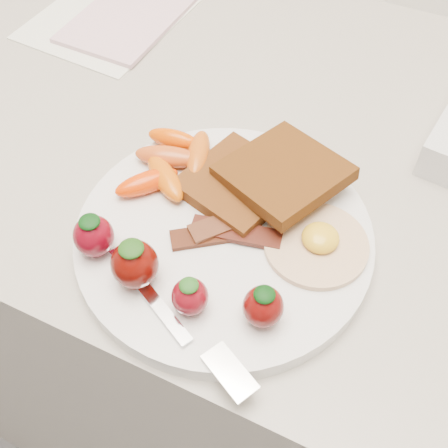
% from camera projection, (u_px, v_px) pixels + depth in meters
% --- Properties ---
extents(counter, '(2.00, 0.60, 0.90)m').
position_uv_depth(counter, '(251.00, 321.00, 0.97)').
color(counter, gray).
rests_on(counter, ground).
extents(plate, '(0.27, 0.27, 0.02)m').
position_uv_depth(plate, '(224.00, 237.00, 0.51)').
color(plate, silver).
rests_on(plate, counter).
extents(toast_lower, '(0.11, 0.11, 0.01)m').
position_uv_depth(toast_lower, '(238.00, 184.00, 0.53)').
color(toast_lower, '#4E2E13').
rests_on(toast_lower, plate).
extents(toast_upper, '(0.13, 0.13, 0.02)m').
position_uv_depth(toast_upper, '(283.00, 173.00, 0.52)').
color(toast_upper, '#381A0A').
rests_on(toast_upper, toast_lower).
extents(fried_egg, '(0.11, 0.11, 0.02)m').
position_uv_depth(fried_egg, '(317.00, 243.00, 0.49)').
color(fried_egg, silver).
rests_on(fried_egg, plate).
extents(bacon_strips, '(0.10, 0.09, 0.01)m').
position_uv_depth(bacon_strips, '(228.00, 229.00, 0.50)').
color(bacon_strips, black).
rests_on(bacon_strips, plate).
extents(baby_carrots, '(0.08, 0.12, 0.02)m').
position_uv_depth(baby_carrots, '(170.00, 163.00, 0.54)').
color(baby_carrots, '#BD4A17').
rests_on(baby_carrots, plate).
extents(strawberries, '(0.19, 0.05, 0.05)m').
position_uv_depth(strawberries, '(158.00, 270.00, 0.46)').
color(strawberries, '#600411').
rests_on(strawberries, plate).
extents(fork, '(0.17, 0.08, 0.00)m').
position_uv_depth(fork, '(184.00, 327.00, 0.44)').
color(fork, white).
rests_on(fork, plate).
extents(paper_sheet, '(0.19, 0.24, 0.00)m').
position_uv_depth(paper_sheet, '(116.00, 12.00, 0.75)').
color(paper_sheet, white).
rests_on(paper_sheet, counter).
extents(notepad, '(0.12, 0.18, 0.01)m').
position_uv_depth(notepad, '(128.00, 18.00, 0.74)').
color(notepad, beige).
rests_on(notepad, paper_sheet).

